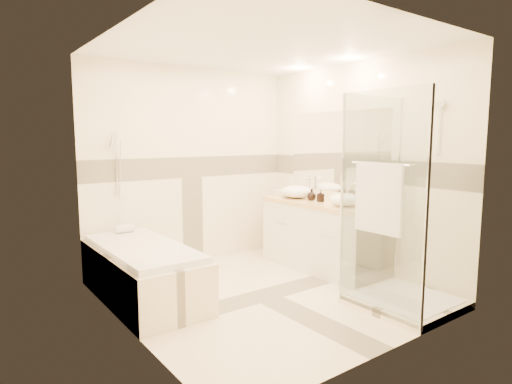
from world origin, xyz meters
TOP-DOWN VIEW (x-y plane):
  - room at (0.06, 0.01)m, footprint 2.82×3.02m
  - bathtub at (-1.02, 0.65)m, footprint 0.75×1.70m
  - vanity at (1.12, 0.30)m, footprint 0.58×1.62m
  - shower_enclosure at (0.83, -0.97)m, footprint 0.96×0.93m
  - vessel_sink_near at (1.10, 0.72)m, footprint 0.42×0.42m
  - vessel_sink_far at (1.10, -0.10)m, footprint 0.37×0.37m
  - faucet_near at (1.32, 0.72)m, footprint 0.11×0.03m
  - faucet_far at (1.32, -0.10)m, footprint 0.10×0.03m
  - amenity_bottle_a at (1.10, 0.29)m, footprint 0.07×0.07m
  - amenity_bottle_b at (1.10, 0.44)m, footprint 0.15×0.15m
  - folded_towels at (1.10, 0.95)m, footprint 0.15×0.24m
  - rolled_towel at (-0.97, 1.30)m, footprint 0.21×0.09m

SIDE VIEW (x-z plane):
  - bathtub at x=-1.02m, z-range 0.03..0.59m
  - vanity at x=1.12m, z-range 0.00..0.85m
  - shower_enclosure at x=0.83m, z-range -0.51..1.53m
  - rolled_towel at x=-0.97m, z-range 0.56..0.65m
  - folded_towels at x=1.10m, z-range 0.85..0.93m
  - amenity_bottle_a at x=1.10m, z-range 0.85..0.99m
  - amenity_bottle_b at x=1.10m, z-range 0.85..1.00m
  - vessel_sink_far at x=1.10m, z-range 0.85..1.00m
  - vessel_sink_near at x=1.10m, z-range 0.85..1.02m
  - faucet_far at x=1.32m, z-range 0.87..1.13m
  - faucet_near at x=1.32m, z-range 0.87..1.13m
  - room at x=0.06m, z-range 0.00..2.52m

